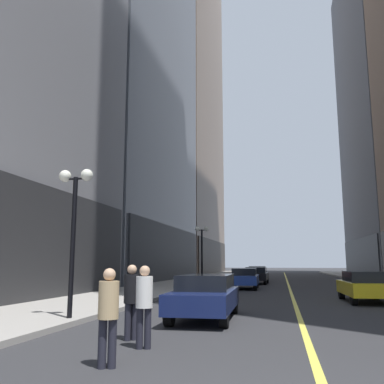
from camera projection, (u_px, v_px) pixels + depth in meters
name	position (u px, v px, depth m)	size (l,w,h in m)	color
ground_plane	(287.00, 282.00, 36.82)	(200.00, 200.00, 0.00)	#2D2D30
sidewalk_left	(196.00, 280.00, 38.50)	(4.50, 78.00, 0.15)	#9E9991
lane_centre_stripe	(287.00, 282.00, 36.82)	(0.16, 70.00, 0.01)	#E5D64C
building_left_mid	(102.00, 76.00, 43.47)	(15.30, 24.00, 41.92)	slate
building_left_far	(175.00, 59.00, 70.24)	(12.81, 26.00, 71.00)	gray
car_navy	(205.00, 295.00, 12.73)	(1.83, 4.55, 1.32)	#141E4C
car_yellow	(365.00, 285.00, 18.03)	(1.86, 4.29, 1.32)	yellow
car_blue	(245.00, 278.00, 27.14)	(1.77, 4.05, 1.32)	navy
car_black	(256.00, 275.00, 33.69)	(1.87, 4.22, 1.32)	black
car_maroon	(258.00, 272.00, 41.36)	(1.79, 4.20, 1.32)	maroon
pedestrian_in_tan_trench	(108.00, 310.00, 6.91)	(0.42, 0.42, 1.60)	black
pedestrian_in_black_coat	(131.00, 296.00, 9.35)	(0.48, 0.48, 1.64)	black
pedestrian_in_white_shirt	(144.00, 300.00, 8.44)	(0.41, 0.41, 1.63)	black
street_lamp_left_near	(74.00, 209.00, 12.28)	(1.06, 0.36, 4.43)	black
street_lamp_left_far	(202.00, 242.00, 32.08)	(1.06, 0.36, 4.43)	black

